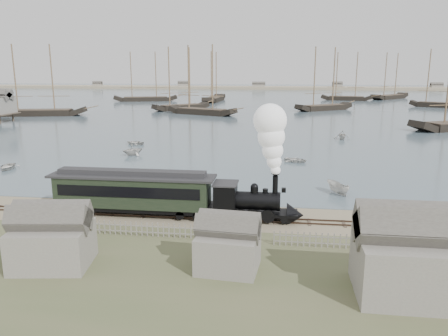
# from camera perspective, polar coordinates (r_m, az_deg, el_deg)

# --- Properties ---
(ground) EXTENTS (600.00, 600.00, 0.00)m
(ground) POSITION_cam_1_polar(r_m,az_deg,el_deg) (41.65, -0.19, -5.71)
(ground) COLOR gray
(ground) RESTS_ON ground
(harbor_water) EXTENTS (600.00, 336.00, 0.06)m
(harbor_water) POSITION_cam_1_polar(r_m,az_deg,el_deg) (209.61, 6.12, 9.20)
(harbor_water) COLOR #42545E
(harbor_water) RESTS_ON ground
(rail_track) EXTENTS (120.00, 1.80, 0.16)m
(rail_track) POSITION_cam_1_polar(r_m,az_deg,el_deg) (39.77, -0.58, -6.56)
(rail_track) COLOR #3E2C21
(rail_track) RESTS_ON ground
(picket_fence_west) EXTENTS (19.00, 0.10, 1.20)m
(picket_fence_west) POSITION_cam_1_polar(r_m,az_deg,el_deg) (36.71, -11.92, -8.62)
(picket_fence_west) COLOR slate
(picket_fence_west) RESTS_ON ground
(picket_fence_east) EXTENTS (15.00, 0.10, 1.20)m
(picket_fence_east) POSITION_cam_1_polar(r_m,az_deg,el_deg) (35.05, 19.07, -10.13)
(picket_fence_east) COLOR slate
(picket_fence_east) RESTS_ON ground
(shed_left) EXTENTS (5.00, 4.00, 4.10)m
(shed_left) POSITION_cam_1_polar(r_m,az_deg,el_deg) (33.06, -21.29, -11.74)
(shed_left) COLOR slate
(shed_left) RESTS_ON ground
(shed_mid) EXTENTS (4.00, 3.50, 3.60)m
(shed_mid) POSITION_cam_1_polar(r_m,az_deg,el_deg) (30.38, 0.53, -13.04)
(shed_mid) COLOR slate
(shed_mid) RESTS_ON ground
(shed_right) EXTENTS (6.00, 5.00, 5.10)m
(shed_right) POSITION_cam_1_polar(r_m,az_deg,el_deg) (29.44, 22.58, -14.99)
(shed_right) COLOR slate
(shed_right) RESTS_ON ground
(far_spit) EXTENTS (500.00, 20.00, 1.80)m
(far_spit) POSITION_cam_1_polar(r_m,az_deg,el_deg) (289.47, 6.55, 10.18)
(far_spit) COLOR tan
(far_spit) RESTS_ON ground
(locomotive) EXTENTS (8.03, 3.00, 10.00)m
(locomotive) POSITION_cam_1_polar(r_m,az_deg,el_deg) (38.14, 5.57, -0.32)
(locomotive) COLOR black
(locomotive) RESTS_ON ground
(passenger_coach) EXTENTS (15.29, 2.95, 3.71)m
(passenger_coach) POSITION_cam_1_polar(r_m,az_deg,el_deg) (40.95, -11.86, -2.90)
(passenger_coach) COLOR black
(passenger_coach) RESTS_ON ground
(beached_dinghy) EXTENTS (2.64, 3.49, 0.68)m
(beached_dinghy) POSITION_cam_1_polar(r_m,az_deg,el_deg) (43.19, -5.96, -4.62)
(beached_dinghy) COLOR beige
(beached_dinghy) RESTS_ON ground
(rowboat_0) EXTENTS (4.04, 3.30, 0.73)m
(rowboat_0) POSITION_cam_1_polar(r_m,az_deg,el_deg) (65.36, -26.45, 0.18)
(rowboat_0) COLOR beige
(rowboat_0) RESTS_ON harbor_water
(rowboat_1) EXTENTS (4.41, 4.41, 1.76)m
(rowboat_1) POSITION_cam_1_polar(r_m,az_deg,el_deg) (69.34, -11.83, 2.36)
(rowboat_1) COLOR beige
(rowboat_1) RESTS_ON harbor_water
(rowboat_2) EXTENTS (3.49, 2.82, 1.29)m
(rowboat_2) POSITION_cam_1_polar(r_m,az_deg,el_deg) (48.56, 14.61, -2.55)
(rowboat_2) COLOR beige
(rowboat_2) RESTS_ON harbor_water
(rowboat_3) EXTENTS (3.45, 4.00, 0.69)m
(rowboat_3) POSITION_cam_1_polar(r_m,az_deg,el_deg) (63.76, 9.36, 1.07)
(rowboat_3) COLOR beige
(rowboat_3) RESTS_ON harbor_water
(rowboat_6) EXTENTS (3.27, 3.93, 0.70)m
(rowboat_6) POSITION_cam_1_polar(r_m,az_deg,el_deg) (79.34, -11.57, 3.29)
(rowboat_6) COLOR beige
(rowboat_6) RESTS_ON harbor_water
(rowboat_7) EXTENTS (2.99, 2.64, 1.47)m
(rowboat_7) POSITION_cam_1_polar(r_m,az_deg,el_deg) (93.73, 5.26, 5.18)
(rowboat_7) COLOR beige
(rowboat_7) RESTS_ON harbor_water
(rowboat_8) EXTENTS (3.37, 2.91, 1.76)m
(rowboat_8) POSITION_cam_1_polar(r_m,az_deg,el_deg) (86.27, 15.19, 4.22)
(rowboat_8) COLOR beige
(rowboat_8) RESTS_ON harbor_water
(schooner_0) EXTENTS (26.98, 11.80, 20.00)m
(schooner_0) POSITION_cam_1_polar(r_m,az_deg,el_deg) (136.06, -23.39, 10.50)
(schooner_0) COLOR black
(schooner_0) RESTS_ON harbor_water
(schooner_1) EXTENTS (17.33, 17.19, 20.00)m
(schooner_1) POSITION_cam_1_polar(r_m,az_deg,el_deg) (143.32, -5.69, 11.54)
(schooner_1) COLOR black
(schooner_1) RESTS_ON harbor_water
(schooner_2) EXTENTS (21.90, 13.21, 20.00)m
(schooner_2) POSITION_cam_1_polar(r_m,az_deg,el_deg) (128.50, -2.95, 11.44)
(schooner_2) COLOR black
(schooner_2) RESTS_ON harbor_water
(schooner_3) EXTENTS (19.61, 16.33, 20.00)m
(schooner_3) POSITION_cam_1_polar(r_m,az_deg,el_deg) (145.22, 13.08, 11.30)
(schooner_3) COLOR black
(schooner_3) RESTS_ON harbor_water
(schooner_5) EXTENTS (17.71, 12.50, 20.00)m
(schooner_5) POSITION_cam_1_polar(r_m,az_deg,el_deg) (169.47, 26.41, 10.49)
(schooner_5) COLOR black
(schooner_5) RESTS_ON harbor_water
(schooner_6) EXTENTS (26.41, 13.27, 20.00)m
(schooner_6) POSITION_cam_1_polar(r_m,az_deg,el_deg) (184.88, -10.30, 11.69)
(schooner_6) COLOR black
(schooner_6) RESTS_ON harbor_water
(schooner_7) EXTENTS (7.15, 24.99, 20.00)m
(schooner_7) POSITION_cam_1_polar(r_m,az_deg,el_deg) (180.81, -1.31, 11.87)
(schooner_7) COLOR black
(schooner_7) RESTS_ON harbor_water
(schooner_8) EXTENTS (21.25, 8.85, 20.00)m
(schooner_8) POSITION_cam_1_polar(r_m,az_deg,el_deg) (193.17, 15.83, 11.46)
(schooner_8) COLOR black
(schooner_8) RESTS_ON harbor_water
(schooner_9) EXTENTS (20.61, 22.38, 20.00)m
(schooner_9) POSITION_cam_1_polar(r_m,az_deg,el_deg) (208.68, 21.03, 11.17)
(schooner_9) COLOR black
(schooner_9) RESTS_ON harbor_water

